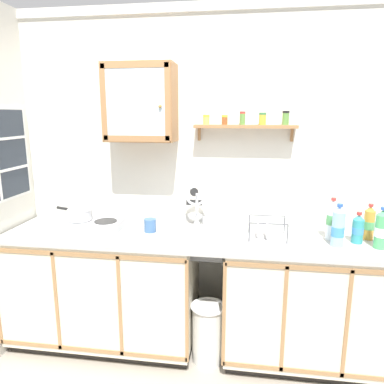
{
  "coord_description": "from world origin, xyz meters",
  "views": [
    {
      "loc": [
        0.16,
        -2.28,
        1.83
      ],
      "look_at": [
        -0.23,
        0.37,
        1.25
      ],
      "focal_mm": 33.59,
      "sensor_mm": 36.0,
      "label": 1
    }
  ],
  "objects_px": {
    "sink": "(194,237)",
    "bottle_water_clear_4": "(332,220)",
    "dish_rack": "(266,235)",
    "wall_cabinet": "(140,103)",
    "mug": "(150,225)",
    "bottle_water_blue_1": "(338,228)",
    "trash_bin": "(208,332)",
    "hot_plate_stove": "(92,226)",
    "bottle_juice_amber_3": "(369,223)",
    "saucepan": "(79,214)",
    "bottle_soda_green_0": "(381,230)",
    "warning_sign": "(194,196)",
    "bottle_detergent_teal_2": "(358,229)"
  },
  "relations": [
    {
      "from": "bottle_detergent_teal_2",
      "to": "bottle_water_blue_1",
      "type": "bearing_deg",
      "value": -150.22
    },
    {
      "from": "hot_plate_stove",
      "to": "mug",
      "type": "relative_size",
      "value": 3.51
    },
    {
      "from": "hot_plate_stove",
      "to": "sink",
      "type": "bearing_deg",
      "value": 4.03
    },
    {
      "from": "hot_plate_stove",
      "to": "dish_rack",
      "type": "height_order",
      "value": "dish_rack"
    },
    {
      "from": "bottle_juice_amber_3",
      "to": "saucepan",
      "type": "bearing_deg",
      "value": -177.51
    },
    {
      "from": "hot_plate_stove",
      "to": "bottle_water_clear_4",
      "type": "xyz_separation_m",
      "value": [
        1.78,
        0.08,
        0.11
      ]
    },
    {
      "from": "sink",
      "to": "dish_rack",
      "type": "xyz_separation_m",
      "value": [
        0.53,
        -0.05,
        0.06
      ]
    },
    {
      "from": "warning_sign",
      "to": "bottle_water_blue_1",
      "type": "bearing_deg",
      "value": -20.52
    },
    {
      "from": "wall_cabinet",
      "to": "trash_bin",
      "type": "xyz_separation_m",
      "value": [
        0.56,
        -0.31,
        -1.68
      ]
    },
    {
      "from": "saucepan",
      "to": "warning_sign",
      "type": "relative_size",
      "value": 1.3
    },
    {
      "from": "bottle_water_clear_4",
      "to": "trash_bin",
      "type": "height_order",
      "value": "bottle_water_clear_4"
    },
    {
      "from": "bottle_juice_amber_3",
      "to": "bottle_water_blue_1",
      "type": "bearing_deg",
      "value": -144.92
    },
    {
      "from": "bottle_juice_amber_3",
      "to": "dish_rack",
      "type": "height_order",
      "value": "bottle_juice_amber_3"
    },
    {
      "from": "warning_sign",
      "to": "bottle_water_clear_4",
      "type": "bearing_deg",
      "value": -13.6
    },
    {
      "from": "dish_rack",
      "to": "warning_sign",
      "type": "height_order",
      "value": "warning_sign"
    },
    {
      "from": "wall_cabinet",
      "to": "hot_plate_stove",
      "type": "bearing_deg",
      "value": -151.1
    },
    {
      "from": "wall_cabinet",
      "to": "trash_bin",
      "type": "distance_m",
      "value": 1.8
    },
    {
      "from": "sink",
      "to": "mug",
      "type": "xyz_separation_m",
      "value": [
        -0.34,
        0.0,
        0.08
      ]
    },
    {
      "from": "bottle_soda_green_0",
      "to": "dish_rack",
      "type": "distance_m",
      "value": 0.76
    },
    {
      "from": "saucepan",
      "to": "dish_rack",
      "type": "height_order",
      "value": "same"
    },
    {
      "from": "sink",
      "to": "warning_sign",
      "type": "relative_size",
      "value": 2.16
    },
    {
      "from": "wall_cabinet",
      "to": "dish_rack",
      "type": "bearing_deg",
      "value": -11.41
    },
    {
      "from": "bottle_water_blue_1",
      "to": "bottle_juice_amber_3",
      "type": "relative_size",
      "value": 1.13
    },
    {
      "from": "hot_plate_stove",
      "to": "wall_cabinet",
      "type": "bearing_deg",
      "value": 28.9
    },
    {
      "from": "hot_plate_stove",
      "to": "dish_rack",
      "type": "relative_size",
      "value": 1.54
    },
    {
      "from": "mug",
      "to": "hot_plate_stove",
      "type": "bearing_deg",
      "value": -172.86
    },
    {
      "from": "bottle_water_clear_4",
      "to": "warning_sign",
      "type": "xyz_separation_m",
      "value": [
        -1.03,
        0.25,
        0.09
      ]
    },
    {
      "from": "dish_rack",
      "to": "wall_cabinet",
      "type": "xyz_separation_m",
      "value": [
        -0.96,
        0.19,
        0.93
      ]
    },
    {
      "from": "bottle_detergent_teal_2",
      "to": "hot_plate_stove",
      "type": "bearing_deg",
      "value": -179.15
    },
    {
      "from": "bottle_soda_green_0",
      "to": "saucepan",
      "type": "bearing_deg",
      "value": 177.83
    },
    {
      "from": "bottle_soda_green_0",
      "to": "trash_bin",
      "type": "distance_m",
      "value": 1.43
    },
    {
      "from": "dish_rack",
      "to": "wall_cabinet",
      "type": "height_order",
      "value": "wall_cabinet"
    },
    {
      "from": "bottle_water_clear_4",
      "to": "dish_rack",
      "type": "height_order",
      "value": "bottle_water_clear_4"
    },
    {
      "from": "bottle_juice_amber_3",
      "to": "wall_cabinet",
      "type": "relative_size",
      "value": 0.46
    },
    {
      "from": "sink",
      "to": "bottle_water_clear_4",
      "type": "relative_size",
      "value": 1.77
    },
    {
      "from": "wall_cabinet",
      "to": "warning_sign",
      "type": "bearing_deg",
      "value": 18.49
    },
    {
      "from": "bottle_soda_green_0",
      "to": "bottle_water_clear_4",
      "type": "distance_m",
      "value": 0.32
    },
    {
      "from": "sink",
      "to": "bottle_water_clear_4",
      "type": "distance_m",
      "value": 1.01
    },
    {
      "from": "sink",
      "to": "bottle_juice_amber_3",
      "type": "bearing_deg",
      "value": 2.9
    },
    {
      "from": "dish_rack",
      "to": "mug",
      "type": "xyz_separation_m",
      "value": [
        -0.87,
        0.05,
        0.01
      ]
    },
    {
      "from": "bottle_soda_green_0",
      "to": "mug",
      "type": "xyz_separation_m",
      "value": [
        -1.62,
        0.11,
        -0.08
      ]
    },
    {
      "from": "bottle_soda_green_0",
      "to": "mug",
      "type": "distance_m",
      "value": 1.63
    },
    {
      "from": "bottle_juice_amber_3",
      "to": "wall_cabinet",
      "type": "distance_m",
      "value": 1.89
    },
    {
      "from": "bottle_water_clear_4",
      "to": "hot_plate_stove",
      "type": "bearing_deg",
      "value": -177.45
    },
    {
      "from": "mug",
      "to": "bottle_water_blue_1",
      "type": "bearing_deg",
      "value": -4.95
    },
    {
      "from": "hot_plate_stove",
      "to": "saucepan",
      "type": "xyz_separation_m",
      "value": [
        -0.11,
        0.03,
        0.09
      ]
    },
    {
      "from": "saucepan",
      "to": "bottle_water_blue_1",
      "type": "bearing_deg",
      "value": -2.59
    },
    {
      "from": "bottle_soda_green_0",
      "to": "bottle_detergent_teal_2",
      "type": "xyz_separation_m",
      "value": [
        -0.12,
        0.09,
        -0.03
      ]
    },
    {
      "from": "bottle_detergent_teal_2",
      "to": "wall_cabinet",
      "type": "distance_m",
      "value": 1.82
    },
    {
      "from": "saucepan",
      "to": "bottle_juice_amber_3",
      "type": "bearing_deg",
      "value": 2.49
    }
  ]
}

